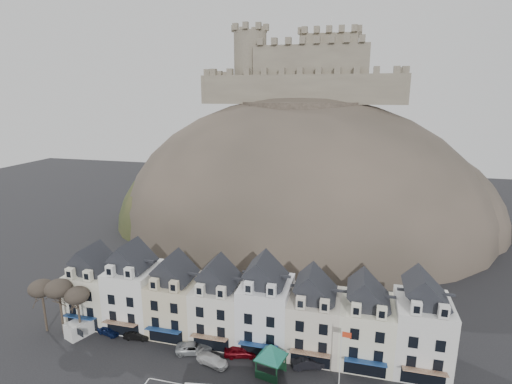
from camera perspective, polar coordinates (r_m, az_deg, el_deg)
townhouse_terrace at (r=58.89m, az=-1.77°, el=-15.90°), size 54.40×9.35×11.80m
castle_hill at (r=108.49m, az=6.64°, el=-4.72°), size 100.00×76.00×68.00m
castle at (r=110.04m, az=7.37°, el=16.72°), size 50.20×22.20×22.00m
tree_left_far at (r=67.52m, az=-28.33°, el=-12.06°), size 3.61×3.61×8.24m
tree_left_mid at (r=65.48m, az=-26.39°, el=-12.31°), size 3.78×3.78×8.64m
tree_left_near at (r=63.96m, az=-24.22°, el=-13.38°), size 3.43×3.43×7.84m
bus_shelter at (r=53.53m, az=2.18°, el=-21.76°), size 6.64×6.64×4.32m
flagpole at (r=51.73m, az=12.08°, el=-21.86°), size 1.16×0.20×8.02m
white_van at (r=67.18m, az=-23.38°, el=-17.16°), size 3.85×5.52×2.31m
car_navy at (r=65.87m, az=-20.31°, el=-18.06°), size 3.90×2.27×1.25m
car_black at (r=63.59m, az=-16.64°, el=-19.01°), size 3.88×1.72×1.24m
car_silver at (r=59.26m, az=-8.85°, el=-21.15°), size 5.32×3.56×1.37m
car_white at (r=56.97m, az=-6.26°, el=-22.72°), size 4.80×2.99×1.30m
car_maroon at (r=57.99m, az=-2.24°, el=-21.78°), size 4.70×2.85×1.50m
car_charcoal at (r=56.53m, az=7.52°, el=-22.99°), size 4.72×3.01×1.47m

